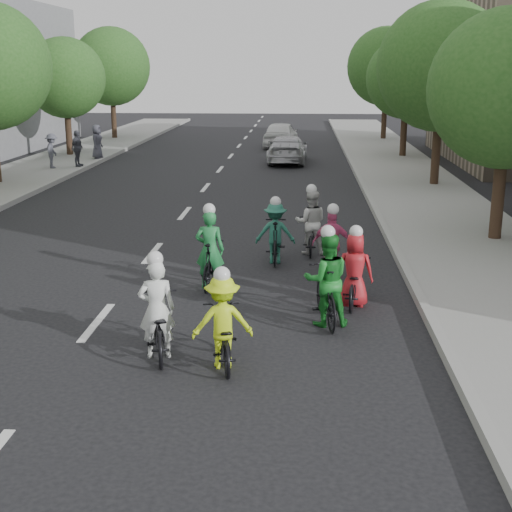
# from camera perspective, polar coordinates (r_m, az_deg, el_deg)

# --- Properties ---
(ground) EXTENTS (120.00, 120.00, 0.00)m
(ground) POSITION_cam_1_polar(r_m,az_deg,el_deg) (13.36, -12.61, -5.20)
(ground) COLOR black
(ground) RESTS_ON ground
(sidewalk_right) EXTENTS (4.00, 80.00, 0.15)m
(sidewalk_right) POSITION_cam_1_polar(r_m,az_deg,el_deg) (22.88, 14.48, 3.25)
(sidewalk_right) COLOR gray
(sidewalk_right) RESTS_ON ground
(curb_right) EXTENTS (0.18, 80.00, 0.18)m
(curb_right) POSITION_cam_1_polar(r_m,az_deg,el_deg) (22.59, 9.61, 3.41)
(curb_right) COLOR #999993
(curb_right) RESTS_ON ground
(tree_l_4) EXTENTS (4.00, 4.00, 5.97)m
(tree_l_4) POSITION_cam_1_polar(r_m,az_deg,el_deg) (37.94, -15.03, 13.59)
(tree_l_4) COLOR black
(tree_l_4) RESTS_ON ground
(tree_l_5) EXTENTS (4.80, 4.80, 6.93)m
(tree_l_5) POSITION_cam_1_polar(r_m,az_deg,el_deg) (46.57, -11.51, 14.63)
(tree_l_5) COLOR black
(tree_l_5) RESTS_ON ground
(tree_r_0) EXTENTS (4.00, 4.00, 5.97)m
(tree_r_0) POSITION_cam_1_polar(r_m,az_deg,el_deg) (19.33, 19.48, 12.46)
(tree_r_0) COLOR black
(tree_r_0) RESTS_ON ground
(tree_r_1) EXTENTS (4.80, 4.80, 6.93)m
(tree_r_1) POSITION_cam_1_polar(r_m,az_deg,el_deg) (28.10, 14.62, 14.46)
(tree_r_1) COLOR black
(tree_r_1) RESTS_ON ground
(tree_r_2) EXTENTS (4.00, 4.00, 5.97)m
(tree_r_2) POSITION_cam_1_polar(r_m,az_deg,el_deg) (36.99, 11.95, 13.75)
(tree_r_2) COLOR black
(tree_r_2) RESTS_ON ground
(tree_r_3) EXTENTS (4.80, 4.80, 6.93)m
(tree_r_3) POSITION_cam_1_polar(r_m,az_deg,el_deg) (45.92, 10.39, 14.68)
(tree_r_3) COLOR black
(tree_r_3) RESTS_ON ground
(cyclist_0) EXTENTS (0.98, 1.88, 1.75)m
(cyclist_0) POSITION_cam_1_polar(r_m,az_deg,el_deg) (11.54, -7.83, -5.22)
(cyclist_0) COLOR black
(cyclist_0) RESTS_ON ground
(cyclist_1) EXTENTS (0.91, 1.86, 1.84)m
(cyclist_1) POSITION_cam_1_polar(r_m,az_deg,el_deg) (12.83, 5.65, -2.48)
(cyclist_1) COLOR black
(cyclist_1) RESTS_ON ground
(cyclist_2) EXTENTS (1.03, 1.73, 1.61)m
(cyclist_2) POSITION_cam_1_polar(r_m,az_deg,el_deg) (11.06, -2.66, -5.91)
(cyclist_2) COLOR black
(cyclist_2) RESTS_ON ground
(cyclist_3) EXTENTS (0.90, 1.65, 1.65)m
(cyclist_3) POSITION_cam_1_polar(r_m,az_deg,el_deg) (15.81, 6.09, 0.52)
(cyclist_3) COLOR black
(cyclist_3) RESTS_ON ground
(cyclist_4) EXTENTS (0.82, 1.70, 1.61)m
(cyclist_4) POSITION_cam_1_polar(r_m,az_deg,el_deg) (13.96, 7.86, -1.70)
(cyclist_4) COLOR black
(cyclist_4) RESTS_ON ground
(cyclist_5) EXTENTS (0.62, 1.69, 1.81)m
(cyclist_5) POSITION_cam_1_polar(r_m,az_deg,el_deg) (14.95, -3.67, -0.18)
(cyclist_5) COLOR black
(cyclist_5) RESTS_ON ground
(cyclist_6) EXTENTS (0.78, 1.61, 1.75)m
(cyclist_6) POSITION_cam_1_polar(r_m,az_deg,el_deg) (17.71, 4.40, 2.18)
(cyclist_6) COLOR black
(cyclist_6) RESTS_ON ground
(cyclist_7) EXTENTS (0.95, 1.72, 1.60)m
(cyclist_7) POSITION_cam_1_polar(r_m,az_deg,el_deg) (16.85, 1.56, 1.55)
(cyclist_7) COLOR black
(cyclist_7) RESTS_ON ground
(follow_car_lead) EXTENTS (1.97, 4.54, 1.30)m
(follow_car_lead) POSITION_cam_1_polar(r_m,az_deg,el_deg) (34.79, 2.54, 8.52)
(follow_car_lead) COLOR #B6B6BB
(follow_car_lead) RESTS_ON ground
(follow_car_trail) EXTENTS (2.09, 4.45, 1.47)m
(follow_car_trail) POSITION_cam_1_polar(r_m,az_deg,el_deg) (41.65, 1.99, 9.70)
(follow_car_trail) COLOR white
(follow_car_trail) RESTS_ON ground
(spectator_0) EXTENTS (0.66, 1.03, 1.52)m
(spectator_0) POSITION_cam_1_polar(r_m,az_deg,el_deg) (33.05, -16.00, 8.09)
(spectator_0) COLOR #50515D
(spectator_0) RESTS_ON sidewalk_left
(spectator_1) EXTENTS (0.54, 1.00, 1.61)m
(spectator_1) POSITION_cam_1_polar(r_m,az_deg,el_deg) (33.31, -14.11, 8.34)
(spectator_1) COLOR #4E505B
(spectator_1) RESTS_ON sidewalk_left
(spectator_2) EXTENTS (0.60, 0.85, 1.64)m
(spectator_2) POSITION_cam_1_polar(r_m,az_deg,el_deg) (36.04, -12.60, 8.92)
(spectator_2) COLOR #44444F
(spectator_2) RESTS_ON sidewalk_left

